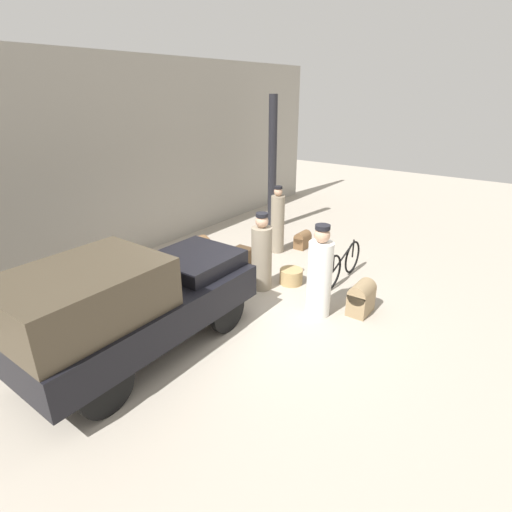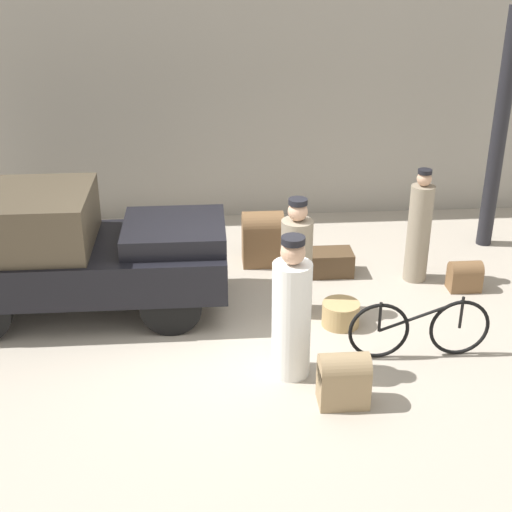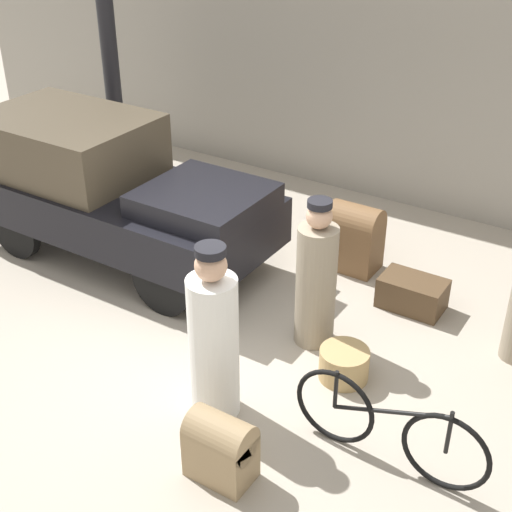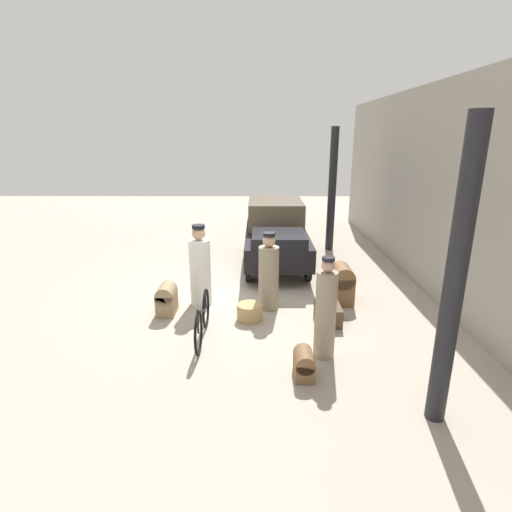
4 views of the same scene
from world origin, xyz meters
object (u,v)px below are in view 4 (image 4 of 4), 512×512
wicker_basket (249,312)px  conductor_in_dark_uniform (326,312)px  truck (276,231)px  suitcase_small_leather (328,313)px  trunk_wicker_pale (342,283)px  porter_carrying_trunk (200,269)px  trunk_barrel_dark (304,364)px  suitcase_black_upright (167,298)px  porter_with_bicycle (269,275)px  bicycle (202,319)px

wicker_basket → conductor_in_dark_uniform: size_ratio=0.29×
truck → suitcase_small_leather: 3.77m
suitcase_small_leather → trunk_wicker_pale: 1.05m
conductor_in_dark_uniform → trunk_wicker_pale: conductor_in_dark_uniform is taller
porter_carrying_trunk → suitcase_small_leather: porter_carrying_trunk is taller
wicker_basket → trunk_wicker_pale: trunk_wicker_pale is taller
trunk_wicker_pale → conductor_in_dark_uniform: bearing=-18.1°
conductor_in_dark_uniform → truck: bearing=-173.3°
porter_carrying_trunk → trunk_barrel_dark: (2.68, 1.86, -0.55)m
truck → conductor_in_dark_uniform: 4.85m
suitcase_black_upright → porter_with_bicycle: bearing=97.2°
bicycle → wicker_basket: bearing=134.4°
trunk_wicker_pale → trunk_barrel_dark: 2.96m
suitcase_black_upright → truck: bearing=144.6°
truck → trunk_wicker_pale: (2.67, 1.27, -0.48)m
conductor_in_dark_uniform → trunk_barrel_dark: (0.60, -0.38, -0.55)m
wicker_basket → trunk_barrel_dark: 2.08m
truck → suitcase_black_upright: 4.01m
porter_with_bicycle → bicycle: bearing=-41.8°
wicker_basket → suitcase_small_leather: (0.09, 1.49, 0.02)m
bicycle → suitcase_small_leather: (-0.69, 2.28, -0.19)m
truck → conductor_in_dark_uniform: size_ratio=2.25×
bicycle → suitcase_black_upright: bicycle is taller
porter_with_bicycle → truck: bearing=174.7°
porter_carrying_trunk → wicker_basket: bearing=53.1°
porter_carrying_trunk → porter_with_bicycle: bearing=80.5°
bicycle → conductor_in_dark_uniform: bearing=75.1°
truck → porter_carrying_trunk: porter_carrying_trunk is taller
conductor_in_dark_uniform → trunk_wicker_pale: bearing=161.9°
conductor_in_dark_uniform → trunk_barrel_dark: 0.90m
trunk_wicker_pale → suitcase_black_upright: (0.56, -3.56, -0.12)m
truck → porter_with_bicycle: truck is taller
suitcase_black_upright → trunk_barrel_dark: bearing=48.5°
truck → suitcase_small_leather: truck is taller
conductor_in_dark_uniform → porter_carrying_trunk: (-2.08, -2.24, -0.00)m
trunk_barrel_dark → suitcase_black_upright: bearing=-131.5°
conductor_in_dark_uniform → wicker_basket: bearing=-137.1°
wicker_basket → conductor_in_dark_uniform: bearing=42.9°
wicker_basket → porter_carrying_trunk: size_ratio=0.28×
porter_with_bicycle → trunk_wicker_pale: 1.60m
trunk_barrel_dark → wicker_basket: bearing=-156.4°
conductor_in_dark_uniform → trunk_barrel_dark: size_ratio=3.75×
bicycle → trunk_wicker_pale: 3.16m
porter_carrying_trunk → bicycle: bearing=8.7°
truck → conductor_in_dark_uniform: (4.82, 0.56, -0.15)m
wicker_basket → suitcase_black_upright: 1.67m
trunk_wicker_pale → porter_carrying_trunk: bearing=-88.7°
conductor_in_dark_uniform → suitcase_black_upright: 3.30m
trunk_barrel_dark → suitcase_black_upright: (-2.19, -2.47, 0.10)m
bicycle → trunk_barrel_dark: 1.99m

